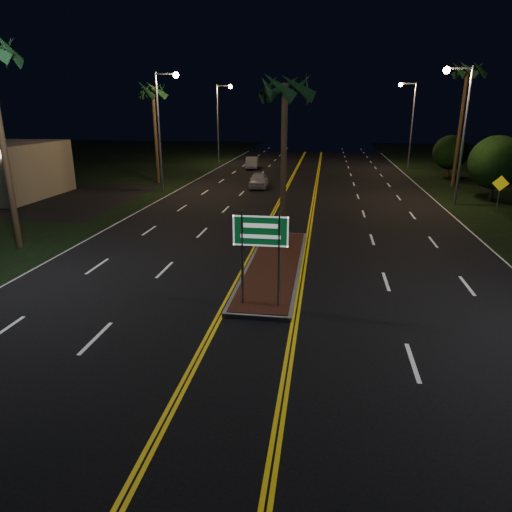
% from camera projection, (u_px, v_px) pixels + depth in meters
% --- Properties ---
extents(ground, '(120.00, 120.00, 0.00)m').
position_uv_depth(ground, '(246.00, 350.00, 12.78)').
color(ground, black).
rests_on(ground, ground).
extents(median_island, '(2.25, 10.25, 0.17)m').
position_uv_depth(median_island, '(274.00, 265.00, 19.33)').
color(median_island, gray).
rests_on(median_island, ground).
extents(highway_sign, '(1.80, 0.08, 3.20)m').
position_uv_depth(highway_sign, '(261.00, 240.00, 14.66)').
color(highway_sign, gray).
rests_on(highway_sign, ground).
extents(streetlight_left_mid, '(1.91, 0.44, 9.00)m').
position_uv_depth(streetlight_left_mid, '(163.00, 118.00, 35.09)').
color(streetlight_left_mid, gray).
rests_on(streetlight_left_mid, ground).
extents(streetlight_left_far, '(1.91, 0.44, 9.00)m').
position_uv_depth(streetlight_left_far, '(221.00, 115.00, 53.88)').
color(streetlight_left_far, gray).
rests_on(streetlight_left_far, ground).
extents(streetlight_right_mid, '(1.91, 0.44, 9.00)m').
position_uv_depth(streetlight_right_mid, '(460.00, 120.00, 30.19)').
color(streetlight_right_mid, gray).
rests_on(streetlight_right_mid, ground).
extents(streetlight_right_far, '(1.91, 0.44, 9.00)m').
position_uv_depth(streetlight_right_far, '(409.00, 115.00, 48.98)').
color(streetlight_right_far, gray).
rests_on(streetlight_right_far, ground).
extents(palm_median, '(2.40, 2.40, 8.30)m').
position_uv_depth(palm_median, '(285.00, 88.00, 20.39)').
color(palm_median, '#382819').
rests_on(palm_median, ground).
extents(palm_left_far, '(2.40, 2.40, 8.80)m').
position_uv_depth(palm_left_far, '(153.00, 91.00, 38.51)').
color(palm_left_far, '#382819').
rests_on(palm_left_far, ground).
extents(palm_right_far, '(2.40, 2.40, 10.30)m').
position_uv_depth(palm_right_far, '(467.00, 72.00, 36.31)').
color(palm_right_far, '#382819').
rests_on(palm_right_far, ground).
extents(shrub_mid, '(3.78, 3.78, 4.62)m').
position_uv_depth(shrub_mid, '(496.00, 162.00, 32.49)').
color(shrub_mid, '#382819').
rests_on(shrub_mid, ground).
extents(shrub_far, '(3.24, 3.24, 3.96)m').
position_uv_depth(shrub_far, '(450.00, 152.00, 43.92)').
color(shrub_far, '#382819').
rests_on(shrub_far, ground).
extents(car_near, '(2.19, 4.55, 1.48)m').
position_uv_depth(car_near, '(258.00, 179.00, 38.38)').
color(car_near, silver).
rests_on(car_near, ground).
extents(car_far, '(2.29, 4.47, 1.43)m').
position_uv_depth(car_far, '(252.00, 162.00, 50.55)').
color(car_far, silver).
rests_on(car_far, ground).
extents(warning_sign, '(0.99, 0.18, 2.37)m').
position_uv_depth(warning_sign, '(500.00, 189.00, 29.01)').
color(warning_sign, gray).
rests_on(warning_sign, ground).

